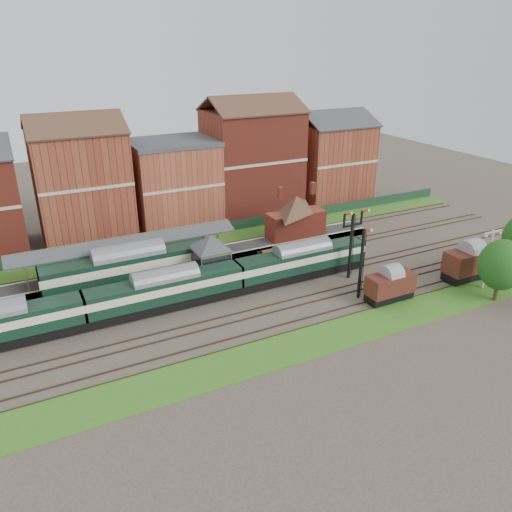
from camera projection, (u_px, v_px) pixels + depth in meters
name	position (u px, v px, depth m)	size (l,w,h in m)	color
ground	(248.00, 290.00, 56.11)	(160.00, 160.00, 0.00)	#473D33
grass_back	(198.00, 242.00, 69.19)	(90.00, 4.50, 0.06)	#2D6619
grass_front	(304.00, 343.00, 46.28)	(90.00, 5.00, 0.06)	#2D6619
fence	(192.00, 233.00, 70.53)	(90.00, 0.12, 1.50)	#193823
platform	(177.00, 262.00, 61.82)	(55.00, 3.40, 1.00)	#2D2D2D
signal_box	(211.00, 259.00, 56.25)	(5.40, 5.40, 6.00)	#627251
brick_hut	(273.00, 262.00, 60.35)	(3.20, 2.64, 2.94)	maroon
station_building	(296.00, 216.00, 67.45)	(8.10, 8.10, 5.90)	#993627
canopy	(126.00, 240.00, 57.71)	(26.00, 3.89, 4.08)	#494E31
semaphore_bracket	(351.00, 241.00, 57.17)	(3.60, 0.25, 8.18)	black
semaphore_siding	(361.00, 263.00, 52.85)	(1.23, 0.25, 8.00)	black
yard_lamp	(489.00, 256.00, 55.00)	(2.60, 0.22, 7.00)	beige
town_backdrop	(173.00, 178.00, 73.68)	(69.00, 10.00, 16.00)	#993627
dmu_train	(166.00, 290.00, 51.35)	(49.21, 2.59, 3.78)	black
platform_railcar	(130.00, 267.00, 55.65)	(18.98, 2.99, 4.37)	black
goods_van_a	(390.00, 285.00, 53.17)	(5.30, 2.30, 3.21)	black
goods_van_b	(470.00, 262.00, 57.92)	(6.24, 2.70, 3.78)	black
tree_far	(502.00, 265.00, 52.22)	(4.77, 4.77, 6.96)	#382619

